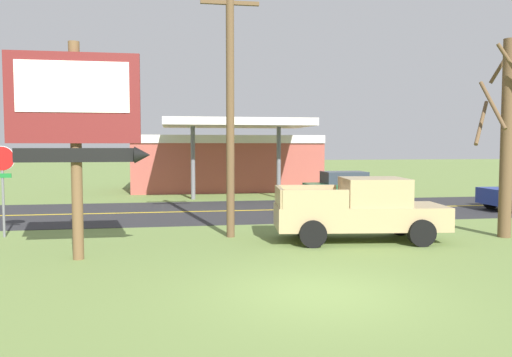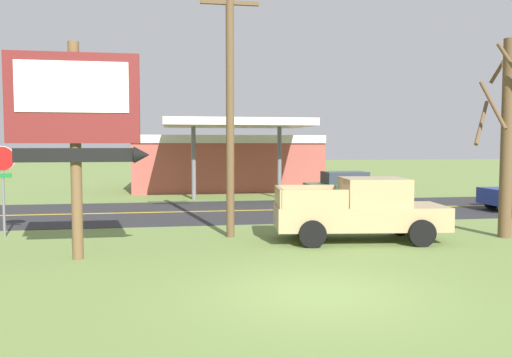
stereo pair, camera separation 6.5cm
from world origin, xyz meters
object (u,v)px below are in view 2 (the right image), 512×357
Objects in this scene: motel_sign at (77,116)px; pickup_tan_parked_on_lawn at (361,210)px; stop_sign at (3,175)px; gas_station at (227,161)px; utility_pole at (230,91)px; car_green_mid_lane at (347,187)px; bare_tree at (507,132)px.

motel_sign reaches higher than pickup_tan_parked_on_lawn.
gas_station reaches higher than stop_sign.
motel_sign is 1.04× the size of pickup_tan_parked_on_lawn.
utility_pole is 11.52m from car_green_mid_lane.
stop_sign is at bearing 171.13° from utility_pole.
utility_pole is at bearing 32.74° from motel_sign.
gas_station is at bearing 119.93° from car_green_mid_lane.
car_green_mid_lane is at bearing 45.06° from motel_sign.
gas_station is at bearing 61.29° from stop_sign.
pickup_tan_parked_on_lawn is at bearing -18.33° from utility_pole.
utility_pole reaches higher than motel_sign.
gas_station is 2.86× the size of car_green_mid_lane.
stop_sign reaches higher than pickup_tan_parked_on_lawn.
car_green_mid_lane is at bearing 50.73° from utility_pole.
pickup_tan_parked_on_lawn is at bearing 9.78° from motel_sign.
stop_sign is 16.24m from bare_tree.
pickup_tan_parked_on_lawn is at bearing -12.29° from stop_sign.
utility_pole is 8.96m from bare_tree.
stop_sign is 0.34× the size of utility_pole.
stop_sign reaches higher than car_green_mid_lane.
stop_sign is 0.55× the size of pickup_tan_parked_on_lawn.
pickup_tan_parked_on_lawn is at bearing -106.76° from car_green_mid_lane.
utility_pole is at bearing -129.27° from car_green_mid_lane.
bare_tree is 1.68× the size of car_green_mid_lane.
motel_sign is 1.90× the size of stop_sign.
bare_tree reaches higher than gas_station.
utility_pole is (7.24, -1.13, 2.67)m from stop_sign.
utility_pole reaches higher than stop_sign.
motel_sign is 21.05m from gas_station.
utility_pole reaches higher than bare_tree.
stop_sign is (-3.01, 3.84, -1.70)m from motel_sign.
gas_station is (1.68, 17.41, -2.76)m from utility_pole.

